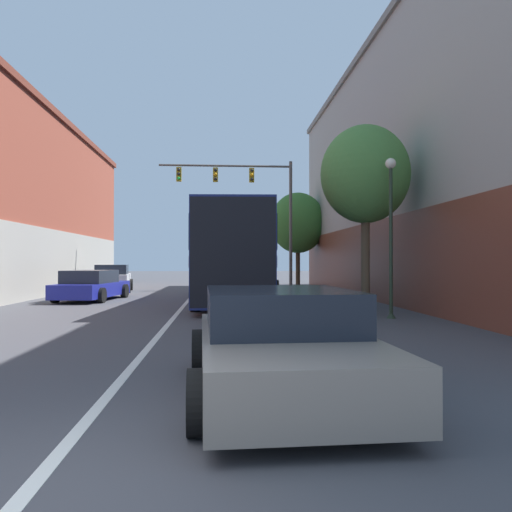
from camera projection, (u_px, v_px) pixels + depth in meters
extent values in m
cube|color=silver|center=(183.00, 306.00, 17.57)|extent=(0.14, 41.19, 0.01)
cube|color=#9E998E|center=(38.00, 263.00, 21.50)|extent=(0.24, 29.34, 3.07)
cube|color=#9E998E|center=(454.00, 168.00, 20.47)|extent=(6.75, 29.44, 10.87)
cube|color=brown|center=(375.00, 261.00, 20.20)|extent=(0.24, 28.85, 3.20)
cube|color=slate|center=(453.00, 40.00, 20.53)|extent=(7.02, 29.74, 0.30)
cube|color=navy|center=(236.00, 255.00, 19.18)|extent=(2.96, 10.83, 3.23)
cube|color=black|center=(236.00, 240.00, 19.19)|extent=(3.00, 10.62, 1.03)
cube|color=beige|center=(236.00, 262.00, 19.18)|extent=(2.99, 10.73, 0.32)
cube|color=black|center=(233.00, 252.00, 13.84)|extent=(2.39, 0.18, 3.10)
cylinder|color=black|center=(210.00, 285.00, 22.46)|extent=(0.35, 1.01, 1.00)
cylinder|color=black|center=(265.00, 285.00, 22.52)|extent=(0.35, 1.01, 1.00)
cylinder|color=black|center=(195.00, 296.00, 15.81)|extent=(0.35, 1.01, 1.00)
cylinder|color=black|center=(274.00, 295.00, 15.87)|extent=(0.35, 1.01, 1.00)
cube|color=slate|center=(282.00, 356.00, 5.92)|extent=(2.04, 4.30, 0.58)
cube|color=black|center=(278.00, 309.00, 6.18)|extent=(1.81, 2.27, 0.49)
cylinder|color=black|center=(200.00, 351.00, 7.12)|extent=(0.24, 0.62, 0.61)
cylinder|color=black|center=(333.00, 348.00, 7.33)|extent=(0.24, 0.62, 0.61)
cylinder|color=black|center=(199.00, 402.00, 4.51)|extent=(0.24, 0.62, 0.61)
cylinder|color=black|center=(405.00, 396.00, 4.73)|extent=(0.24, 0.62, 0.61)
cube|color=navy|center=(92.00, 289.00, 20.42)|extent=(2.25, 4.76, 0.55)
cube|color=black|center=(90.00, 277.00, 20.19)|extent=(1.86, 2.56, 0.51)
cylinder|color=black|center=(84.00, 291.00, 21.88)|extent=(0.29, 0.61, 0.59)
cylinder|color=black|center=(125.00, 291.00, 21.80)|extent=(0.29, 0.61, 0.59)
cylinder|color=black|center=(55.00, 295.00, 19.03)|extent=(0.29, 0.61, 0.59)
cylinder|color=black|center=(102.00, 295.00, 18.95)|extent=(0.29, 0.61, 0.59)
cube|color=silver|center=(112.00, 281.00, 26.14)|extent=(2.17, 4.10, 0.75)
cube|color=black|center=(112.00, 269.00, 25.96)|extent=(1.79, 2.22, 0.49)
cylinder|color=black|center=(98.00, 285.00, 27.16)|extent=(0.30, 0.65, 0.62)
cylinder|color=black|center=(131.00, 285.00, 27.51)|extent=(0.30, 0.65, 0.62)
cylinder|color=black|center=(92.00, 287.00, 24.78)|extent=(0.30, 0.65, 0.62)
cylinder|color=black|center=(128.00, 287.00, 25.12)|extent=(0.30, 0.65, 0.62)
cylinder|color=#514C47|center=(291.00, 225.00, 28.56)|extent=(0.18, 0.18, 7.33)
cylinder|color=#514C47|center=(225.00, 166.00, 28.33)|extent=(7.49, 0.12, 0.12)
cube|color=#9E8419|center=(252.00, 175.00, 28.43)|extent=(0.28, 0.24, 0.80)
sphere|color=black|center=(252.00, 170.00, 28.28)|extent=(0.18, 0.18, 0.18)
sphere|color=orange|center=(252.00, 175.00, 28.28)|extent=(0.18, 0.18, 0.18)
sphere|color=black|center=(252.00, 179.00, 28.28)|extent=(0.18, 0.18, 0.18)
cube|color=#9E8419|center=(215.00, 175.00, 28.28)|extent=(0.28, 0.24, 0.80)
sphere|color=black|center=(215.00, 170.00, 28.14)|extent=(0.18, 0.18, 0.18)
sphere|color=orange|center=(215.00, 174.00, 28.13)|extent=(0.18, 0.18, 0.18)
sphere|color=black|center=(215.00, 179.00, 28.13)|extent=(0.18, 0.18, 0.18)
cube|color=#9E8419|center=(179.00, 174.00, 28.14)|extent=(0.28, 0.24, 0.80)
sphere|color=black|center=(179.00, 169.00, 27.99)|extent=(0.18, 0.18, 0.18)
sphere|color=black|center=(179.00, 174.00, 27.99)|extent=(0.18, 0.18, 0.18)
sphere|color=green|center=(179.00, 178.00, 27.99)|extent=(0.18, 0.18, 0.18)
cone|color=#233323|center=(391.00, 315.00, 13.87)|extent=(0.26, 0.26, 0.20)
cylinder|color=#233323|center=(391.00, 243.00, 13.89)|extent=(0.10, 0.10, 4.22)
sphere|color=#EFE5CC|center=(391.00, 163.00, 13.91)|extent=(0.30, 0.30, 0.30)
cylinder|color=brown|center=(365.00, 262.00, 15.59)|extent=(0.27, 0.27, 3.13)
ellipsoid|color=#4C843D|center=(365.00, 174.00, 15.62)|extent=(2.80, 2.52, 3.08)
cylinder|color=#3D2D1E|center=(298.00, 266.00, 31.57)|extent=(0.28, 0.28, 2.56)
ellipsoid|color=#38702D|center=(298.00, 223.00, 31.60)|extent=(3.48, 3.14, 3.83)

